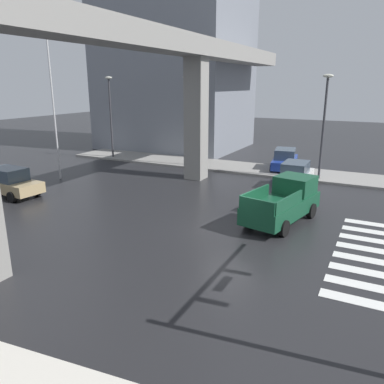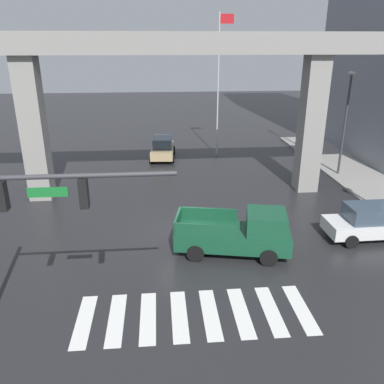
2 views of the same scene
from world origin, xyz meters
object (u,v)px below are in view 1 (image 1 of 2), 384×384
object	(u,v)px
sedan_white	(295,175)
street_lamp_near_corner	(324,115)
sedan_tan	(9,182)
flagpole	(53,87)
street_lamp_mid_block	(187,110)
street_lamp_far_north	(110,108)
sedan_blue	(285,160)
pickup_truck	(284,202)

from	to	relation	value
sedan_white	street_lamp_near_corner	world-z (taller)	street_lamp_near_corner
sedan_tan	flagpole	size ratio (longest dim) A/B	0.39
street_lamp_near_corner	flagpole	size ratio (longest dim) A/B	0.65
sedan_white	street_lamp_mid_block	world-z (taller)	street_lamp_mid_block
street_lamp_mid_block	flagpole	xyz separation A→B (m)	(-7.87, 6.20, 1.85)
sedan_tan	street_lamp_far_north	xyz separation A→B (m)	(12.54, 2.06, 3.70)
flagpole	street_lamp_mid_block	bearing A→B (deg)	-38.25
sedan_blue	street_lamp_mid_block	size ratio (longest dim) A/B	0.63
sedan_tan	street_lamp_near_corner	size ratio (longest dim) A/B	0.61
sedan_blue	street_lamp_mid_block	distance (m)	8.72
pickup_truck	street_lamp_near_corner	distance (m)	10.02
sedan_blue	street_lamp_far_north	xyz separation A→B (m)	(-2.14, 15.30, 3.70)
street_lamp_mid_block	flagpole	distance (m)	10.18
sedan_white	street_lamp_far_north	size ratio (longest dim) A/B	0.60
sedan_tan	street_lamp_mid_block	distance (m)	14.24
sedan_blue	street_lamp_near_corner	size ratio (longest dim) A/B	0.63
flagpole	street_lamp_near_corner	bearing A→B (deg)	-64.87
sedan_tan	sedan_blue	xyz separation A→B (m)	(14.68, -13.24, 0.00)
sedan_white	street_lamp_near_corner	size ratio (longest dim) A/B	0.60
pickup_truck	sedan_tan	size ratio (longest dim) A/B	1.22
sedan_white	flagpole	size ratio (longest dim) A/B	0.39
sedan_tan	street_lamp_far_north	distance (m)	13.24
street_lamp_far_north	sedan_white	bearing A→B (deg)	-99.05
sedan_white	street_lamp_near_corner	xyz separation A→B (m)	(2.73, -1.10, 3.70)
sedan_blue	street_lamp_mid_block	world-z (taller)	street_lamp_mid_block
sedan_tan	flagpole	world-z (taller)	flagpole
street_lamp_near_corner	sedan_white	bearing A→B (deg)	158.11
pickup_truck	flagpole	bearing A→B (deg)	84.83
sedan_tan	street_lamp_mid_block	xyz separation A→B (m)	(12.54, -5.64, 3.70)
street_lamp_near_corner	street_lamp_mid_block	bearing A→B (deg)	90.00
sedan_tan	street_lamp_far_north	world-z (taller)	street_lamp_far_north
street_lamp_near_corner	flagpole	bearing A→B (deg)	115.13
sedan_tan	sedan_blue	bearing A→B (deg)	-42.03
street_lamp_mid_block	flagpole	size ratio (longest dim) A/B	0.65
pickup_truck	sedan_tan	bearing A→B (deg)	101.20
sedan_white	sedan_blue	size ratio (longest dim) A/B	0.96
street_lamp_mid_block	flagpole	bearing A→B (deg)	141.75
sedan_white	sedan_tan	world-z (taller)	same
street_lamp_near_corner	flagpole	xyz separation A→B (m)	(-7.87, 16.77, 1.85)
sedan_tan	street_lamp_mid_block	bearing A→B (deg)	-24.23
sedan_white	street_lamp_far_north	xyz separation A→B (m)	(2.73, 17.18, 3.70)
street_lamp_near_corner	street_lamp_far_north	xyz separation A→B (m)	(0.00, 18.28, 0.00)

